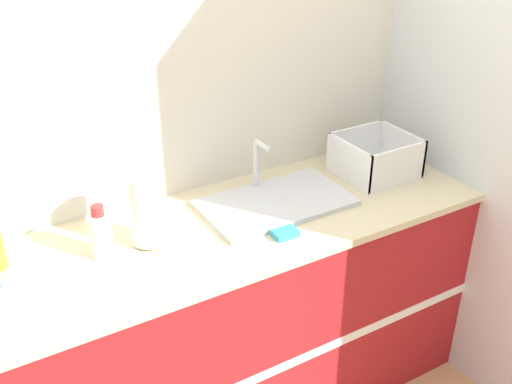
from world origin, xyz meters
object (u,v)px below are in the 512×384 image
at_px(paper_towel_roll, 147,210).
at_px(dish_rack, 375,161).
at_px(bottle_white_spray, 101,234).
at_px(sink, 275,201).

height_order(paper_towel_roll, dish_rack, paper_towel_roll).
xyz_separation_m(paper_towel_roll, dish_rack, (1.03, 0.02, -0.07)).
bearing_deg(bottle_white_spray, paper_towel_roll, -3.20).
height_order(sink, dish_rack, sink).
relative_size(dish_rack, bottle_white_spray, 1.57).
distance_m(paper_towel_roll, dish_rack, 1.03).
relative_size(sink, paper_towel_roll, 2.22).
distance_m(sink, bottle_white_spray, 0.69).
bearing_deg(dish_rack, sink, -179.26).
xyz_separation_m(sink, paper_towel_roll, (-0.53, -0.01, 0.12)).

